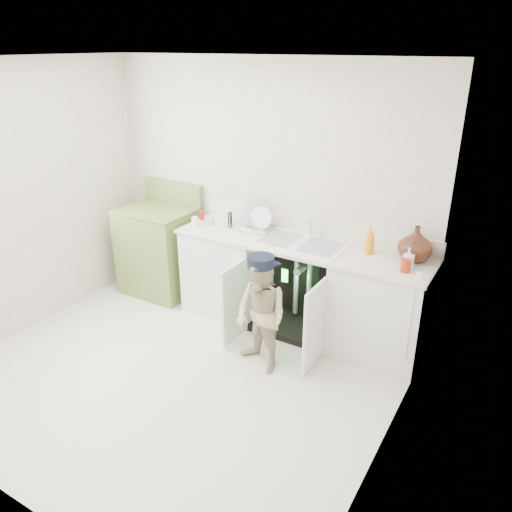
{
  "coord_description": "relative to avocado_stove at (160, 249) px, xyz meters",
  "views": [
    {
      "loc": [
        2.37,
        -2.67,
        2.6
      ],
      "look_at": [
        0.38,
        0.7,
        0.92
      ],
      "focal_mm": 35.0,
      "sensor_mm": 36.0,
      "label": 1
    }
  ],
  "objects": [
    {
      "name": "ground",
      "position": [
        1.14,
        -1.18,
        -0.49
      ],
      "size": [
        3.5,
        3.5,
        0.0
      ],
      "primitive_type": "plane",
      "color": "beige",
      "rests_on": "ground"
    },
    {
      "name": "room_shell",
      "position": [
        1.14,
        -1.18,
        0.76
      ],
      "size": [
        6.0,
        5.5,
        1.26
      ],
      "color": "silver",
      "rests_on": "ground"
    },
    {
      "name": "repair_worker",
      "position": [
        1.7,
        -0.71,
        0.02
      ],
      "size": [
        0.59,
        0.66,
        1.03
      ],
      "rotation": [
        0.0,
        0.0,
        -0.34
      ],
      "color": "tan",
      "rests_on": "ground"
    },
    {
      "name": "avocado_stove",
      "position": [
        0.0,
        0.0,
        0.0
      ],
      "size": [
        0.77,
        0.65,
        1.2
      ],
      "color": "olive",
      "rests_on": "ground"
    },
    {
      "name": "counter_run",
      "position": [
        1.71,
        0.03,
        -0.02
      ],
      "size": [
        2.44,
        1.02,
        1.2
      ],
      "color": "white",
      "rests_on": "ground"
    }
  ]
}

